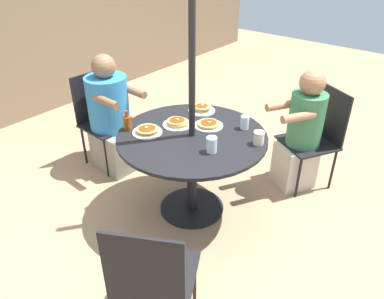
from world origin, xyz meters
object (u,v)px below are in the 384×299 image
Objects in this scene: patio_chair_north at (101,115)px; pancake_plate_c at (209,125)px; patio_chair_east at (152,278)px; pancake_plate_d at (147,131)px; diner_south at (301,135)px; coffee_cup at (259,138)px; drinking_glass_a at (212,145)px; syrup_bottle at (127,122)px; diner_north at (112,120)px; drinking_glass_b at (245,122)px; patio_table at (192,148)px; pancake_plate_a at (177,123)px; patio_chair_south at (318,133)px; pancake_plate_b at (202,109)px.

patio_chair_north is 3.90× the size of pancake_plate_c.
patio_chair_east is 3.90× the size of pancake_plate_d.
diner_south reaches higher than coffee_cup.
syrup_bottle is at bearing 101.51° from drinking_glass_a.
diner_north is 1.36m from drinking_glass_a.
diner_north is 2.01m from patio_chair_east.
drinking_glass_b is at bearing -49.64° from syrup_bottle.
patio_chair_east is (-1.08, -0.60, -0.09)m from patio_table.
patio_chair_north is 3.90× the size of pancake_plate_a.
diner_north is 4.89× the size of pancake_plate_d.
patio_chair_south reaches higher than coffee_cup.
patio_chair_north is 1.97m from diner_south.
pancake_plate_a is 0.35m from pancake_plate_b.
patio_chair_east reaches higher than pancake_plate_a.
patio_table is 5.00× the size of pancake_plate_d.
diner_south is at bearing -25.74° from drinking_glass_b.
diner_south is at bearing -4.21° from coffee_cup.
diner_north is 1.25× the size of patio_chair_south.
diner_north reaches higher than patio_table.
syrup_bottle reaches higher than pancake_plate_c.
diner_south is 6.86× the size of syrup_bottle.
diner_south reaches higher than pancake_plate_d.
pancake_plate_d is (-0.25, 0.10, -0.00)m from pancake_plate_a.
patio_chair_south is at bearing -30.04° from patio_table.
patio_chair_north is at bearing 95.20° from coffee_cup.
syrup_bottle is at bearing 65.44° from diner_north.
pancake_plate_b is at bearing 89.78° from patio_chair_east.
diner_south is at bearing -30.04° from patio_table.
patio_chair_east is 7.91× the size of drinking_glass_a.
syrup_bottle is at bearing 139.59° from pancake_plate_a.
patio_chair_east reaches higher than patio_table.
patio_chair_south is 1.74m from syrup_bottle.
diner_north is 1.81m from diner_south.
patio_chair_north is at bearing 58.79° from patio_chair_south.
pancake_plate_b is at bearing 48.89° from pancake_plate_c.
patio_chair_east is 1.28m from pancake_plate_d.
diner_south is (-0.16, 0.09, 0.01)m from patio_chair_south.
patio_chair_east is 3.90× the size of pancake_plate_c.
pancake_plate_c is 0.66m from syrup_bottle.
patio_table is at bearing 143.88° from drinking_glass_b.
coffee_cup is at bearing 98.58° from diner_north.
patio_chair_north is 3.90× the size of pancake_plate_d.
pancake_plate_c is 2.34× the size of coffee_cup.
pancake_plate_a is at bearing -177.68° from pancake_plate_b.
pancake_plate_c is (-0.87, 0.61, 0.23)m from patio_chair_south.
patio_table is 0.56m from syrup_bottle.
pancake_plate_a reaches higher than pancake_plate_c.
drinking_glass_b is (0.31, -1.32, 0.27)m from diner_north.
diner_north is at bearing 116.66° from patio_chair_east.
patio_table is 1.28× the size of patio_chair_east.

